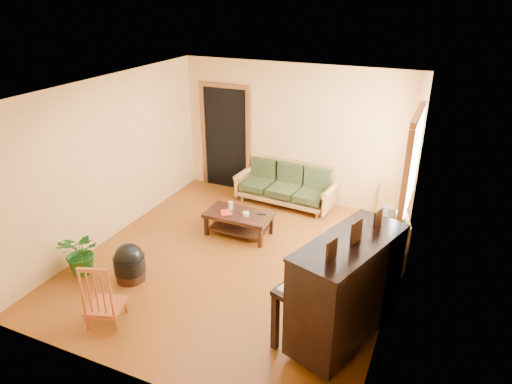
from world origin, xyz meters
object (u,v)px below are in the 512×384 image
at_px(potted_plant, 82,253).
at_px(coffee_table, 239,224).
at_px(armchair, 378,240).
at_px(footstool, 130,266).
at_px(red_chair, 103,291).
at_px(piano, 346,292).
at_px(sofa, 285,185).
at_px(ceramic_crock, 388,213).

bearing_deg(potted_plant, coffee_table, 50.63).
height_order(armchair, footstool, armchair).
xyz_separation_m(armchair, red_chair, (-2.83, -2.59, 0.00)).
bearing_deg(potted_plant, footstool, 10.36).
bearing_deg(footstool, piano, 0.47).
bearing_deg(armchair, red_chair, -150.82).
distance_m(sofa, coffee_table, 1.46).
distance_m(piano, red_chair, 2.89).
bearing_deg(armchair, coffee_table, 165.74).
bearing_deg(red_chair, piano, -0.59).
distance_m(piano, potted_plant, 3.79).
height_order(sofa, coffee_table, sofa).
relative_size(piano, footstool, 3.42).
bearing_deg(ceramic_crock, armchair, -87.40).
relative_size(armchair, piano, 0.58).
height_order(piano, potted_plant, piano).
height_order(sofa, piano, piano).
bearing_deg(footstool, armchair, 29.18).
xyz_separation_m(coffee_table, ceramic_crock, (2.20, 1.56, -0.07)).
bearing_deg(piano, coffee_table, 159.63).
distance_m(coffee_table, piano, 2.85).
relative_size(coffee_table, armchair, 1.26).
distance_m(piano, ceramic_crock, 3.36).
relative_size(coffee_table, ceramic_crock, 4.32).
relative_size(footstool, ceramic_crock, 1.74).
bearing_deg(red_chair, potted_plant, 127.07).
height_order(coffee_table, piano, piano).
distance_m(coffee_table, footstool, 1.98).
bearing_deg(footstool, coffee_table, 64.56).
bearing_deg(red_chair, armchair, 24.34).
xyz_separation_m(sofa, piano, (1.92, -3.18, 0.27)).
xyz_separation_m(armchair, piano, (-0.08, -1.72, 0.23)).
height_order(coffee_table, footstool, footstool).
distance_m(armchair, red_chair, 3.84).
bearing_deg(red_chair, coffee_table, 59.97).
bearing_deg(ceramic_crock, footstool, -132.40).
distance_m(sofa, potted_plant, 3.82).
xyz_separation_m(red_chair, ceramic_crock, (2.76, 4.18, -0.31)).
distance_m(red_chair, potted_plant, 1.24).
bearing_deg(piano, footstool, -161.15).
xyz_separation_m(armchair, ceramic_crock, (-0.07, 1.60, -0.31)).
relative_size(red_chair, potted_plant, 1.33).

